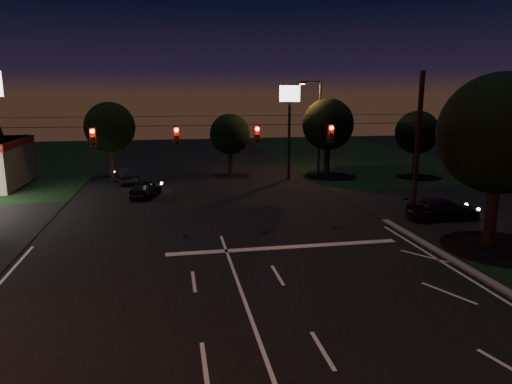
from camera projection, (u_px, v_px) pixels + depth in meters
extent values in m
cube|color=silver|center=(285.00, 247.00, 23.28)|extent=(12.00, 0.50, 0.01)
cylinder|color=black|center=(412.00, 220.00, 28.25)|extent=(0.30, 0.30, 9.00)
cylinder|color=black|center=(217.00, 125.00, 24.84)|extent=(24.00, 0.03, 0.03)
cylinder|color=black|center=(217.00, 116.00, 24.73)|extent=(24.00, 0.02, 0.02)
cube|color=#3F3307|center=(93.00, 137.00, 23.79)|extent=(0.32, 0.26, 1.00)
sphere|color=#FF0705|center=(92.00, 131.00, 23.56)|extent=(0.22, 0.22, 0.22)
sphere|color=black|center=(93.00, 138.00, 23.63)|extent=(0.20, 0.20, 0.20)
sphere|color=black|center=(93.00, 144.00, 23.70)|extent=(0.20, 0.20, 0.20)
cube|color=#3F3307|center=(177.00, 136.00, 24.56)|extent=(0.32, 0.26, 1.00)
sphere|color=#FF0705|center=(176.00, 130.00, 24.34)|extent=(0.22, 0.22, 0.22)
sphere|color=black|center=(177.00, 136.00, 24.41)|extent=(0.20, 0.20, 0.20)
sphere|color=black|center=(177.00, 142.00, 24.47)|extent=(0.20, 0.20, 0.20)
cube|color=#3F3307|center=(257.00, 135.00, 25.35)|extent=(0.32, 0.26, 1.00)
sphere|color=#FF0705|center=(257.00, 129.00, 25.12)|extent=(0.22, 0.22, 0.22)
sphere|color=black|center=(257.00, 135.00, 25.19)|extent=(0.20, 0.20, 0.20)
sphere|color=black|center=(257.00, 141.00, 25.26)|extent=(0.20, 0.20, 0.20)
cube|color=#3F3307|center=(330.00, 133.00, 26.12)|extent=(0.32, 0.26, 1.00)
sphere|color=#FF0705|center=(332.00, 128.00, 25.90)|extent=(0.22, 0.22, 0.22)
sphere|color=black|center=(331.00, 134.00, 25.97)|extent=(0.20, 0.20, 0.20)
sphere|color=black|center=(331.00, 140.00, 26.04)|extent=(0.20, 0.20, 0.20)
cylinder|color=black|center=(289.00, 141.00, 41.21)|extent=(0.24, 0.24, 7.00)
cube|color=white|center=(290.00, 94.00, 40.33)|extent=(1.80, 0.30, 1.40)
cylinder|color=black|center=(319.00, 128.00, 43.55)|extent=(0.20, 0.20, 9.00)
cylinder|color=black|center=(311.00, 82.00, 42.49)|extent=(1.80, 0.12, 0.12)
cube|color=black|center=(302.00, 83.00, 42.35)|extent=(0.60, 0.35, 0.22)
cube|color=orange|center=(302.00, 84.00, 42.37)|extent=(0.45, 0.25, 0.04)
cylinder|color=black|center=(492.00, 207.00, 23.30)|extent=(0.60, 0.60, 4.00)
sphere|color=black|center=(500.00, 133.00, 22.51)|extent=(6.00, 6.00, 6.00)
sphere|color=black|center=(504.00, 136.00, 23.08)|extent=(4.50, 4.50, 4.50)
sphere|color=black|center=(485.00, 136.00, 22.71)|extent=(4.20, 4.20, 4.20)
cylinder|color=black|center=(112.00, 160.00, 42.58)|extent=(0.52, 0.52, 3.25)
sphere|color=black|center=(110.00, 127.00, 41.94)|extent=(4.60, 4.60, 4.60)
sphere|color=black|center=(115.00, 128.00, 42.38)|extent=(3.45, 3.45, 3.45)
sphere|color=black|center=(105.00, 128.00, 42.10)|extent=(3.22, 3.22, 3.22)
cylinder|color=black|center=(230.00, 161.00, 43.65)|extent=(0.47, 0.47, 2.75)
sphere|color=black|center=(230.00, 134.00, 43.10)|extent=(3.80, 3.80, 3.80)
sphere|color=black|center=(233.00, 135.00, 43.47)|extent=(2.85, 2.85, 2.85)
sphere|color=black|center=(226.00, 135.00, 43.24)|extent=(2.66, 2.66, 2.66)
cylinder|color=black|center=(327.00, 158.00, 43.27)|extent=(0.53, 0.53, 3.40)
sphere|color=black|center=(328.00, 124.00, 42.60)|extent=(4.80, 4.80, 4.80)
sphere|color=black|center=(332.00, 125.00, 43.06)|extent=(3.60, 3.60, 3.60)
sphere|color=black|center=(322.00, 125.00, 42.77)|extent=(3.36, 3.36, 3.36)
cylinder|color=black|center=(415.00, 162.00, 42.84)|extent=(0.48, 0.48, 2.90)
sphere|color=black|center=(417.00, 132.00, 42.26)|extent=(4.00, 4.00, 4.00)
sphere|color=black|center=(419.00, 133.00, 42.65)|extent=(3.00, 3.00, 3.00)
sphere|color=black|center=(412.00, 133.00, 42.40)|extent=(2.80, 2.80, 2.80)
imported|color=black|center=(146.00, 189.00, 34.48)|extent=(2.61, 4.12, 1.31)
imported|color=black|center=(126.00, 176.00, 39.96)|extent=(2.33, 4.24, 1.32)
imported|color=black|center=(443.00, 209.00, 28.39)|extent=(4.63, 1.94, 1.33)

